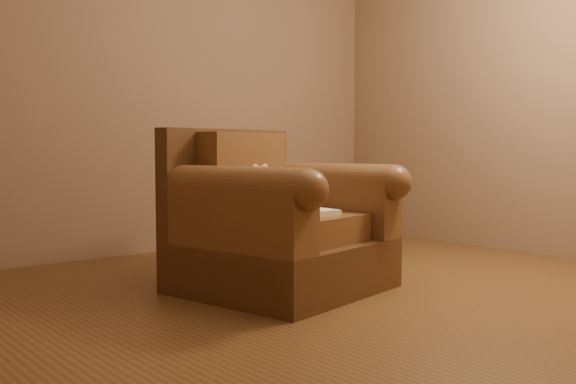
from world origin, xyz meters
TOP-DOWN VIEW (x-y plane):
  - floor at (0.00, 0.00)m, footprint 4.00×4.00m
  - armchair at (-0.27, 0.39)m, footprint 1.19×1.15m
  - teddy_bear at (-0.29, 0.47)m, footprint 0.20×0.24m
  - guidebook at (-0.27, 0.18)m, footprint 0.40×0.25m
  - side_table at (0.70, 0.73)m, footprint 0.45×0.45m

SIDE VIEW (x-z plane):
  - floor at x=0.00m, z-range 0.00..0.00m
  - side_table at x=0.70m, z-range 0.02..0.66m
  - armchair at x=-0.27m, z-range -0.10..0.81m
  - guidebook at x=-0.27m, z-range 0.44..0.47m
  - teddy_bear at x=-0.29m, z-range 0.40..0.68m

